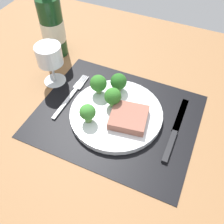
% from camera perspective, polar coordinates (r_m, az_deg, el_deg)
% --- Properties ---
extents(ground_plane, '(1.40, 1.10, 0.03)m').
position_cam_1_polar(ground_plane, '(0.71, 0.96, -1.69)').
color(ground_plane, brown).
extents(placemat, '(0.44, 0.36, 0.00)m').
position_cam_1_polar(placemat, '(0.69, 0.98, -0.84)').
color(placemat, black).
rests_on(placemat, ground_plane).
extents(plate, '(0.26, 0.26, 0.02)m').
position_cam_1_polar(plate, '(0.69, 0.99, -0.34)').
color(plate, silver).
rests_on(plate, placemat).
extents(steak, '(0.11, 0.10, 0.02)m').
position_cam_1_polar(steak, '(0.65, 3.86, -1.26)').
color(steak, '#8C5647').
rests_on(steak, plate).
extents(broccoli_near_steak, '(0.05, 0.05, 0.06)m').
position_cam_1_polar(broccoli_near_steak, '(0.72, 1.52, 6.98)').
color(broccoli_near_steak, '#6B994C').
rests_on(broccoli_near_steak, plate).
extents(broccoli_back_left, '(0.05, 0.05, 0.06)m').
position_cam_1_polar(broccoli_back_left, '(0.70, -3.17, 6.58)').
color(broccoli_back_left, '#5B8942').
rests_on(broccoli_back_left, plate).
extents(broccoli_front_edge, '(0.04, 0.04, 0.06)m').
position_cam_1_polar(broccoli_front_edge, '(0.64, -5.66, -0.13)').
color(broccoli_front_edge, '#5B8942').
rests_on(broccoli_front_edge, plate).
extents(broccoli_near_fork, '(0.05, 0.05, 0.06)m').
position_cam_1_polar(broccoli_near_fork, '(0.67, 0.19, 3.59)').
color(broccoli_near_fork, '#6B994C').
rests_on(broccoli_near_fork, plate).
extents(fork, '(0.02, 0.19, 0.01)m').
position_cam_1_polar(fork, '(0.75, -9.37, 3.86)').
color(fork, silver).
rests_on(fork, placemat).
extents(knife, '(0.02, 0.23, 0.01)m').
position_cam_1_polar(knife, '(0.67, 14.17, -4.72)').
color(knife, black).
rests_on(knife, placemat).
extents(wine_bottle, '(0.08, 0.08, 0.29)m').
position_cam_1_polar(wine_bottle, '(0.87, -13.59, 18.64)').
color(wine_bottle, '#143819').
rests_on(wine_bottle, ground_plane).
extents(wine_glass, '(0.08, 0.08, 0.13)m').
position_cam_1_polar(wine_glass, '(0.76, -14.19, 12.16)').
color(wine_glass, silver).
rests_on(wine_glass, ground_plane).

